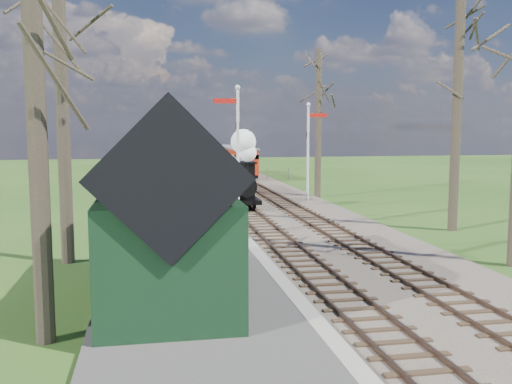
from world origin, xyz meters
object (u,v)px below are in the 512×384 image
red_carriage_b (232,159)px  sign_board (243,238)px  semaphore_near (236,143)px  red_carriage_a (242,163)px  coach (226,174)px  person (211,263)px  bench (221,262)px  locomotive (241,174)px  semaphore_far (309,144)px  station_shed (166,213)px

red_carriage_b → sign_board: size_ratio=4.42×
semaphore_near → red_carriage_a: 19.99m
coach → person: size_ratio=4.32×
semaphore_near → red_carriage_a: (3.37, 19.59, -2.15)m
red_carriage_b → bench: (-5.34, -35.22, -0.91)m
locomotive → bench: size_ratio=2.91×
semaphore_far → red_carriage_b: 19.26m
semaphore_far → red_carriage_a: semaphore_far is taller
semaphore_near → station_shed: bearing=-106.4°
person → sign_board: bearing=-15.0°
semaphore_near → red_carriage_b: bearing=82.4°
coach → sign_board: coach is taller
semaphore_near → person: semaphore_near is taller
semaphore_far → sign_board: bearing=-113.9°
station_shed → person: station_shed is taller
station_shed → red_carriage_b: size_ratio=1.25×
coach → bench: 19.82m
coach → red_carriage_b: 15.82m
semaphore_far → locomotive: 5.29m
red_carriage_a → person: size_ratio=3.36×
coach → bench: coach is taller
semaphore_far → red_carriage_b: semaphore_far is taller
semaphore_near → red_carriage_b: (3.37, 25.09, -2.15)m
person → station_shed: bearing=106.1°
station_shed → coach: 21.93m
coach → sign_board: size_ratio=5.67×
sign_board → person: bearing=-110.0°
coach → station_shed: bearing=-101.3°
sign_board → semaphore_near: bearing=82.8°
locomotive → bench: 13.89m
station_shed → coach: size_ratio=0.98×
station_shed → red_carriage_a: 32.35m
locomotive → red_carriage_a: locomotive is taller
station_shed → red_carriage_b: station_shed is taller
coach → sign_board: 17.37m
semaphore_near → semaphore_far: bearing=49.4°
person → red_carriage_a: bearing=-5.5°
red_carriage_b → sign_board: (-4.35, -32.87, -0.71)m
red_carriage_a → station_shed: bearing=-102.3°
red_carriage_a → semaphore_near: bearing=-99.8°
locomotive → coach: 6.08m
semaphore_far → person: semaphore_far is taller
red_carriage_a → person: 31.91m
locomotive → sign_board: (-1.74, -11.21, -1.11)m
red_carriage_a → person: red_carriage_a is taller
semaphore_near → red_carriage_b: 25.41m
red_carriage_b → bench: red_carriage_b is taller
station_shed → red_carriage_a: bearing=77.7°
semaphore_near → person: size_ratio=4.16×
station_shed → locomotive: (4.29, 15.43, -0.39)m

